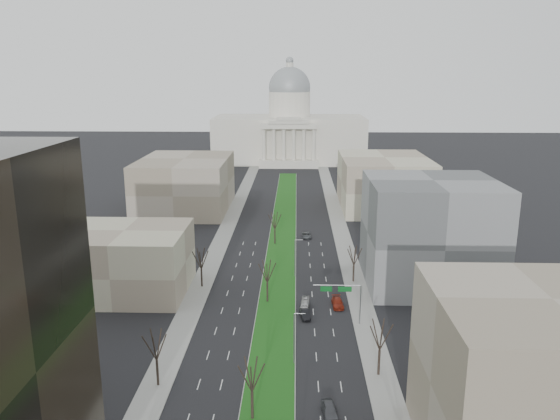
% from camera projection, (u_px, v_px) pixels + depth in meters
% --- Properties ---
extents(ground, '(600.00, 600.00, 0.00)m').
position_uv_depth(ground, '(282.00, 244.00, 153.38)').
color(ground, black).
rests_on(ground, ground).
extents(median, '(8.00, 222.03, 0.20)m').
position_uv_depth(median, '(282.00, 245.00, 152.38)').
color(median, '#999993').
rests_on(median, ground).
extents(sidewalk_left, '(5.00, 330.00, 0.15)m').
position_uv_depth(sidewalk_left, '(206.00, 275.00, 129.65)').
color(sidewalk_left, gray).
rests_on(sidewalk_left, ground).
extents(sidewalk_right, '(5.00, 330.00, 0.15)m').
position_uv_depth(sidewalk_right, '(353.00, 277.00, 128.63)').
color(sidewalk_right, gray).
rests_on(sidewalk_right, ground).
extents(capitol, '(80.00, 46.00, 55.00)m').
position_uv_depth(capitol, '(289.00, 131.00, 294.37)').
color(capitol, beige).
rests_on(capitol, ground).
extents(building_beige_left, '(26.00, 22.00, 14.00)m').
position_uv_depth(building_beige_left, '(126.00, 261.00, 118.71)').
color(building_beige_left, tan).
rests_on(building_beige_left, ground).
extents(building_tan_right, '(26.00, 24.00, 22.00)m').
position_uv_depth(building_tan_right, '(541.00, 385.00, 64.44)').
color(building_tan_right, gray).
rests_on(building_tan_right, ground).
extents(building_grey_right, '(28.00, 26.00, 24.00)m').
position_uv_depth(building_grey_right, '(430.00, 233.00, 122.32)').
color(building_grey_right, '#5B5D60').
rests_on(building_grey_right, ground).
extents(building_far_left, '(30.00, 40.00, 18.00)m').
position_uv_depth(building_far_left, '(185.00, 184.00, 190.97)').
color(building_far_left, gray).
rests_on(building_far_left, ground).
extents(building_far_right, '(30.00, 40.00, 18.00)m').
position_uv_depth(building_far_right, '(384.00, 182.00, 193.78)').
color(building_far_right, tan).
rests_on(building_far_right, ground).
extents(tree_left_mid, '(5.40, 5.40, 9.72)m').
position_uv_depth(tree_left_mid, '(156.00, 344.00, 82.39)').
color(tree_left_mid, black).
rests_on(tree_left_mid, ground).
extents(tree_left_far, '(5.28, 5.28, 9.50)m').
position_uv_depth(tree_left_far, '(201.00, 258.00, 121.20)').
color(tree_left_far, black).
rests_on(tree_left_far, ground).
extents(tree_right_mid, '(5.52, 5.52, 9.94)m').
position_uv_depth(tree_right_mid, '(380.00, 334.00, 85.23)').
color(tree_right_mid, black).
rests_on(tree_right_mid, ground).
extents(tree_right_far, '(5.04, 5.04, 9.07)m').
position_uv_depth(tree_right_far, '(354.00, 255.00, 124.15)').
color(tree_right_far, black).
rests_on(tree_right_far, ground).
extents(tree_median_a, '(5.40, 5.40, 9.72)m').
position_uv_depth(tree_median_a, '(252.00, 374.00, 74.19)').
color(tree_median_a, black).
rests_on(tree_median_a, ground).
extents(tree_median_b, '(5.40, 5.40, 9.72)m').
position_uv_depth(tree_median_b, '(267.00, 271.00, 112.96)').
color(tree_median_b, black).
rests_on(tree_median_b, ground).
extents(tree_median_c, '(5.40, 5.40, 9.72)m').
position_uv_depth(tree_median_c, '(275.00, 220.00, 151.73)').
color(tree_median_c, black).
rests_on(tree_median_c, ground).
extents(streetlamp_median_b, '(1.90, 0.20, 9.16)m').
position_uv_depth(streetlamp_median_b, '(294.00, 338.00, 89.10)').
color(streetlamp_median_b, gray).
rests_on(streetlamp_median_b, ground).
extents(streetlamp_median_c, '(1.90, 0.20, 9.16)m').
position_uv_depth(streetlamp_median_c, '(295.00, 257.00, 127.87)').
color(streetlamp_median_c, gray).
rests_on(streetlamp_median_c, ground).
extents(mast_arm_signs, '(9.12, 0.24, 8.09)m').
position_uv_depth(mast_arm_signs, '(346.00, 295.00, 103.06)').
color(mast_arm_signs, gray).
rests_on(mast_arm_signs, ground).
extents(car_grey_near, '(2.50, 5.07, 1.66)m').
position_uv_depth(car_grey_near, '(329.00, 409.00, 76.73)').
color(car_grey_near, '#414348').
rests_on(car_grey_near, ground).
extents(car_black, '(2.32, 5.02, 1.59)m').
position_uv_depth(car_black, '(305.00, 314.00, 107.28)').
color(car_black, black).
rests_on(car_black, ground).
extents(car_red, '(2.47, 5.54, 1.58)m').
position_uv_depth(car_red, '(338.00, 303.00, 112.39)').
color(car_red, maroon).
rests_on(car_red, ground).
extents(car_grey_far, '(2.62, 5.28, 1.44)m').
position_uv_depth(car_grey_far, '(307.00, 235.00, 159.33)').
color(car_grey_far, '#4B4F52').
rests_on(car_grey_far, ground).
extents(box_van, '(2.02, 6.49, 1.78)m').
position_uv_depth(box_van, '(305.00, 305.00, 111.18)').
color(box_van, beige).
rests_on(box_van, ground).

